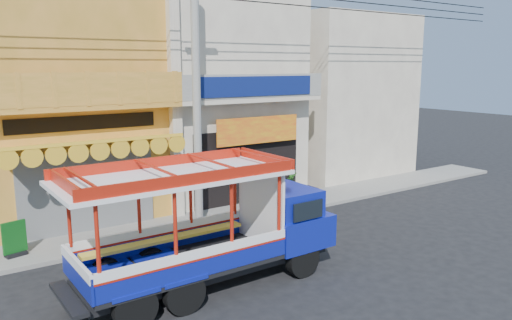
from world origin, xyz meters
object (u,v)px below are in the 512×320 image
Objects in this scene: songthaew_truck at (224,223)px; potted_plant_a at (275,192)px; potted_plant_b at (267,194)px; potted_plant_c at (292,185)px; utility_pole at (200,73)px; green_sign at (15,241)px.

songthaew_truck is 6.77m from potted_plant_a.
potted_plant_c is (1.68, 0.68, -0.03)m from potted_plant_b.
utility_pole is at bearing 171.21° from potted_plant_a.
songthaew_truck is 6.25× the size of potted_plant_b.
songthaew_truck is 6.97× the size of potted_plant_a.
utility_pole reaches higher than green_sign.
potted_plant_b is (2.96, 0.57, -4.38)m from utility_pole.
potted_plant_b is at bearing -37.68° from potted_plant_c.
songthaew_truck is at bearing -158.17° from potted_plant_a.
utility_pole is at bearing 42.30° from potted_plant_b.
potted_plant_b reaches higher than potted_plant_a.
potted_plant_c is (6.12, 5.07, -0.88)m from songthaew_truck.
songthaew_truck is 6.30m from potted_plant_b.
potted_plant_b is at bearing -0.39° from green_sign.
songthaew_truck reaches higher than potted_plant_a.
songthaew_truck is 8.00m from potted_plant_c.
potted_plant_b is (8.47, -0.06, 0.12)m from green_sign.
potted_plant_a is 0.90× the size of potted_plant_b.
potted_plant_a is at bearing -37.11° from potted_plant_c.
potted_plant_a is 1.30m from potted_plant_c.
potted_plant_a is at bearing 42.93° from songthaew_truck.
potted_plant_b is (-0.48, -0.18, 0.06)m from potted_plant_a.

